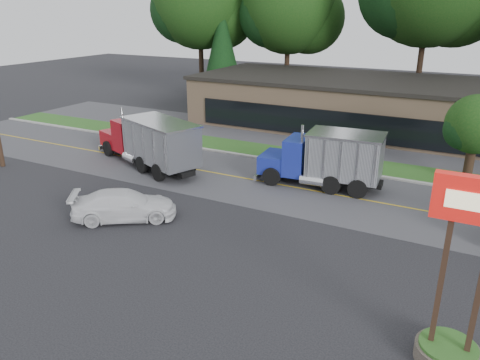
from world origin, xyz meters
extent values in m
plane|color=#313136|center=(0.00, 0.00, 0.00)|extent=(140.00, 140.00, 0.00)
cube|color=#545459|center=(0.00, 9.00, 0.00)|extent=(60.00, 8.00, 0.02)
cube|color=gold|center=(0.00, 9.00, 0.00)|extent=(60.00, 0.12, 0.01)
cube|color=#9E9E99|center=(0.00, 13.20, 0.00)|extent=(60.00, 0.30, 0.12)
cube|color=#214C1A|center=(0.00, 15.00, 0.00)|extent=(60.00, 3.40, 0.03)
cube|color=#545459|center=(0.00, 20.00, 0.00)|extent=(60.00, 7.00, 0.02)
cube|color=tan|center=(2.00, 26.00, 2.00)|extent=(32.00, 12.00, 4.00)
cylinder|color=#6B6054|center=(10.50, -2.50, 0.25)|extent=(1.90, 1.90, 0.50)
cylinder|color=#214C1A|center=(10.50, -2.50, 0.55)|extent=(1.70, 1.70, 0.10)
cube|color=#332116|center=(10.00, -2.50, 2.60)|extent=(0.16, 0.16, 5.00)
cube|color=#332116|center=(11.00, -2.50, 2.60)|extent=(0.16, 0.16, 5.00)
cube|color=red|center=(10.50, -2.50, 5.30)|extent=(2.20, 0.35, 1.30)
cube|color=beige|center=(10.50, -2.69, 5.30)|extent=(1.50, 0.04, 0.50)
cube|color=beige|center=(10.50, -2.31, 5.30)|extent=(1.50, 0.04, 0.50)
cylinder|color=#382619|center=(-20.00, 32.00, 2.92)|extent=(0.56, 0.56, 5.84)
sphere|color=#10370F|center=(-20.00, 32.00, 10.84)|extent=(10.67, 10.67, 10.67)
sphere|color=#10370F|center=(-18.00, 33.33, 9.51)|extent=(8.00, 8.00, 8.00)
sphere|color=black|center=(-21.67, 31.00, 9.84)|extent=(7.34, 7.34, 7.34)
cylinder|color=#382619|center=(-10.00, 34.00, 2.77)|extent=(0.56, 0.56, 5.55)
sphere|color=#10370F|center=(-10.00, 34.00, 10.31)|extent=(10.15, 10.15, 10.15)
sphere|color=#10370F|center=(-8.10, 35.27, 9.04)|extent=(7.61, 7.61, 7.61)
sphere|color=black|center=(-11.59, 33.05, 9.36)|extent=(6.98, 6.98, 6.98)
cylinder|color=#382619|center=(4.00, 34.00, 3.41)|extent=(0.56, 0.56, 6.82)
cylinder|color=#382619|center=(-16.00, 30.00, 0.50)|extent=(0.44, 0.44, 1.00)
cone|color=black|center=(-16.00, 30.00, 5.93)|extent=(4.74, 4.74, 9.70)
cylinder|color=#382619|center=(10.00, 15.00, 0.97)|extent=(0.56, 0.56, 1.94)
sphere|color=#10370F|center=(10.00, 15.00, 3.60)|extent=(3.55, 3.55, 3.55)
sphere|color=black|center=(9.45, 14.67, 3.27)|extent=(2.44, 2.44, 2.44)
cube|color=black|center=(-9.23, 8.27, 0.57)|extent=(9.03, 4.36, 0.28)
cube|color=#AF0C16|center=(-13.00, 9.76, 1.12)|extent=(2.92, 2.96, 1.10)
cube|color=#AF0C16|center=(-11.30, 9.09, 1.72)|extent=(2.39, 2.83, 2.20)
cube|color=black|center=(-11.96, 9.35, 2.12)|extent=(0.83, 1.97, 0.90)
cube|color=silver|center=(-7.72, 7.68, 2.02)|extent=(6.10, 4.37, 2.50)
cube|color=silver|center=(-7.72, 7.68, 3.32)|extent=(6.30, 4.57, 0.12)
cylinder|color=black|center=(-12.39, 10.76, 0.57)|extent=(1.15, 0.73, 1.10)
cylinder|color=black|center=(-13.23, 8.62, 0.57)|extent=(1.15, 0.73, 1.10)
cylinder|color=black|center=(-6.92, 8.60, 0.57)|extent=(1.15, 0.73, 1.10)
cylinder|color=black|center=(-7.77, 6.46, 0.57)|extent=(1.15, 0.73, 1.10)
cube|color=black|center=(2.39, 10.07, 0.57)|extent=(6.97, 1.56, 0.28)
cube|color=#1B2997|center=(-0.61, 9.83, 1.12)|extent=(1.83, 2.43, 1.10)
cube|color=#1B2997|center=(0.74, 9.93, 1.72)|extent=(1.39, 2.49, 2.20)
cube|color=black|center=(0.21, 9.89, 2.12)|extent=(0.23, 2.10, 0.90)
cube|color=silver|center=(3.58, 10.17, 2.02)|extent=(4.32, 2.83, 2.50)
cube|color=silver|center=(3.58, 10.17, 3.32)|extent=(4.48, 2.99, 0.12)
cylinder|color=black|center=(-0.55, 10.98, 0.57)|extent=(1.12, 0.44, 1.10)
cylinder|color=black|center=(-0.37, 8.69, 0.57)|extent=(1.12, 0.44, 1.10)
cylinder|color=black|center=(3.79, 11.34, 0.57)|extent=(1.12, 0.44, 1.10)
cylinder|color=black|center=(3.98, 9.04, 0.57)|extent=(1.12, 0.44, 1.10)
imported|color=silver|center=(-5.00, 0.87, 0.75)|extent=(5.44, 4.67, 1.50)
camera|label=1|loc=(10.31, -15.55, 10.10)|focal=35.00mm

